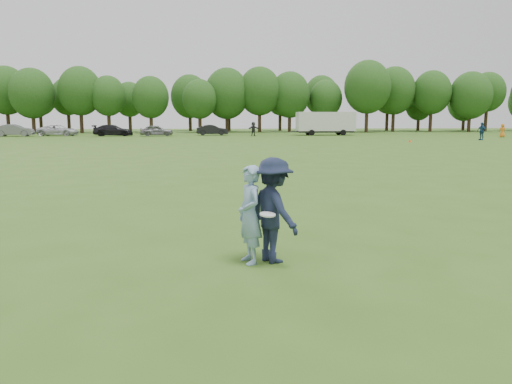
{
  "coord_description": "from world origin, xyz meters",
  "views": [
    {
      "loc": [
        -0.54,
        -8.32,
        2.54
      ],
      "look_at": [
        0.39,
        1.15,
        1.1
      ],
      "focal_mm": 35.0,
      "sensor_mm": 36.0,
      "label": 1
    }
  ],
  "objects_px": {
    "player_far_d": "(253,129)",
    "car_f": "(212,130)",
    "defender": "(273,210)",
    "field_cone": "(410,141)",
    "car_b": "(14,130)",
    "player_far_b": "(482,131)",
    "car_e": "(157,131)",
    "thrower": "(250,215)",
    "car_c": "(58,130)",
    "cargo_trailer": "(326,122)",
    "car_d": "(113,130)",
    "player_far_c": "(502,131)"
  },
  "relations": [
    {
      "from": "defender",
      "to": "car_d",
      "type": "bearing_deg",
      "value": -15.55
    },
    {
      "from": "player_far_d",
      "to": "car_f",
      "type": "height_order",
      "value": "player_far_d"
    },
    {
      "from": "player_far_c",
      "to": "car_d",
      "type": "relative_size",
      "value": 0.33
    },
    {
      "from": "defender",
      "to": "player_far_b",
      "type": "bearing_deg",
      "value": -61.69
    },
    {
      "from": "defender",
      "to": "player_far_b",
      "type": "distance_m",
      "value": 52.54
    },
    {
      "from": "car_f",
      "to": "player_far_d",
      "type": "bearing_deg",
      "value": -120.45
    },
    {
      "from": "car_b",
      "to": "car_f",
      "type": "distance_m",
      "value": 25.83
    },
    {
      "from": "player_far_b",
      "to": "car_e",
      "type": "distance_m",
      "value": 39.7
    },
    {
      "from": "player_far_c",
      "to": "car_d",
      "type": "xyz_separation_m",
      "value": [
        -49.18,
        9.0,
        -0.09
      ]
    },
    {
      "from": "cargo_trailer",
      "to": "thrower",
      "type": "bearing_deg",
      "value": -104.66
    },
    {
      "from": "defender",
      "to": "car_f",
      "type": "bearing_deg",
      "value": -27.98
    },
    {
      "from": "thrower",
      "to": "defender",
      "type": "distance_m",
      "value": 0.43
    },
    {
      "from": "player_far_b",
      "to": "car_b",
      "type": "distance_m",
      "value": 57.31
    },
    {
      "from": "thrower",
      "to": "field_cone",
      "type": "relative_size",
      "value": 5.72
    },
    {
      "from": "car_c",
      "to": "car_d",
      "type": "distance_m",
      "value": 7.5
    },
    {
      "from": "player_far_c",
      "to": "car_b",
      "type": "height_order",
      "value": "player_far_c"
    },
    {
      "from": "defender",
      "to": "player_far_b",
      "type": "xyz_separation_m",
      "value": [
        28.9,
        43.88,
        0.05
      ]
    },
    {
      "from": "thrower",
      "to": "car_c",
      "type": "height_order",
      "value": "thrower"
    },
    {
      "from": "player_far_c",
      "to": "player_far_d",
      "type": "bearing_deg",
      "value": 7.47
    },
    {
      "from": "thrower",
      "to": "defender",
      "type": "relative_size",
      "value": 0.93
    },
    {
      "from": "defender",
      "to": "car_c",
      "type": "xyz_separation_m",
      "value": [
        -20.96,
        61.03,
        -0.19
      ]
    },
    {
      "from": "player_far_b",
      "to": "field_cone",
      "type": "distance_m",
      "value": 10.27
    },
    {
      "from": "car_e",
      "to": "field_cone",
      "type": "bearing_deg",
      "value": -129.47
    },
    {
      "from": "car_b",
      "to": "car_c",
      "type": "bearing_deg",
      "value": -81.28
    },
    {
      "from": "car_c",
      "to": "car_d",
      "type": "bearing_deg",
      "value": -93.76
    },
    {
      "from": "field_cone",
      "to": "thrower",
      "type": "bearing_deg",
      "value": -116.04
    },
    {
      "from": "car_b",
      "to": "player_far_d",
      "type": "bearing_deg",
      "value": -98.25
    },
    {
      "from": "field_cone",
      "to": "car_c",
      "type": "bearing_deg",
      "value": 152.77
    },
    {
      "from": "player_far_c",
      "to": "player_far_d",
      "type": "distance_m",
      "value": 31.37
    },
    {
      "from": "player_far_d",
      "to": "car_b",
      "type": "distance_m",
      "value": 31.24
    },
    {
      "from": "thrower",
      "to": "player_far_d",
      "type": "xyz_separation_m",
      "value": [
        5.44,
        57.78,
        0.08
      ]
    },
    {
      "from": "defender",
      "to": "player_far_d",
      "type": "height_order",
      "value": "player_far_d"
    },
    {
      "from": "car_b",
      "to": "car_f",
      "type": "relative_size",
      "value": 1.09
    },
    {
      "from": "defender",
      "to": "car_e",
      "type": "height_order",
      "value": "defender"
    },
    {
      "from": "thrower",
      "to": "car_f",
      "type": "distance_m",
      "value": 61.18
    },
    {
      "from": "player_far_d",
      "to": "cargo_trailer",
      "type": "bearing_deg",
      "value": -16.87
    },
    {
      "from": "car_c",
      "to": "car_b",
      "type": "bearing_deg",
      "value": 108.74
    },
    {
      "from": "cargo_trailer",
      "to": "defender",
      "type": "bearing_deg",
      "value": -104.29
    },
    {
      "from": "player_far_d",
      "to": "cargo_trailer",
      "type": "distance_m",
      "value": 10.55
    },
    {
      "from": "car_d",
      "to": "field_cone",
      "type": "distance_m",
      "value": 38.21
    },
    {
      "from": "player_far_d",
      "to": "car_f",
      "type": "xyz_separation_m",
      "value": [
        -5.38,
        3.39,
        -0.22
      ]
    },
    {
      "from": "player_far_c",
      "to": "cargo_trailer",
      "type": "bearing_deg",
      "value": -4.15
    },
    {
      "from": "car_f",
      "to": "car_b",
      "type": "bearing_deg",
      "value": 94.71
    },
    {
      "from": "field_cone",
      "to": "car_d",
      "type": "bearing_deg",
      "value": 149.31
    },
    {
      "from": "car_b",
      "to": "car_d",
      "type": "relative_size",
      "value": 0.92
    },
    {
      "from": "car_f",
      "to": "car_e",
      "type": "bearing_deg",
      "value": 107.28
    },
    {
      "from": "defender",
      "to": "field_cone",
      "type": "relative_size",
      "value": 6.15
    },
    {
      "from": "defender",
      "to": "cargo_trailer",
      "type": "relative_size",
      "value": 0.21
    },
    {
      "from": "car_b",
      "to": "field_cone",
      "type": "distance_m",
      "value": 49.46
    },
    {
      "from": "thrower",
      "to": "car_e",
      "type": "xyz_separation_m",
      "value": [
        -7.36,
        59.12,
        -0.12
      ]
    }
  ]
}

